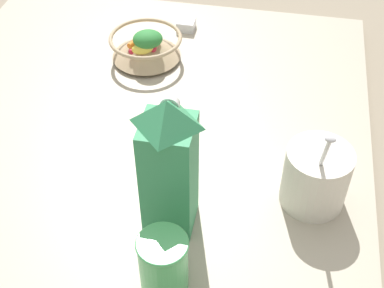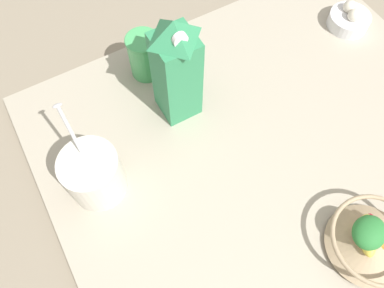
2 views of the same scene
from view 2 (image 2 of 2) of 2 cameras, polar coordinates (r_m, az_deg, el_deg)
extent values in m
plane|color=gray|center=(0.96, 14.07, -4.47)|extent=(6.00, 6.00, 0.00)
cube|color=#B2A893|center=(0.95, 14.27, -4.11)|extent=(1.09, 1.09, 0.03)
cylinder|color=tan|center=(0.93, 24.95, -13.84)|extent=(0.10, 0.10, 0.01)
cone|color=tan|center=(0.90, 25.74, -13.32)|extent=(0.18, 0.18, 0.05)
torus|color=tan|center=(0.87, 26.45, -12.85)|extent=(0.19, 0.19, 0.01)
ellipsoid|color=#EFD64C|center=(0.88, 25.20, -13.07)|extent=(0.07, 0.08, 0.03)
ellipsoid|color=#EFD64C|center=(0.88, 24.74, -11.32)|extent=(0.07, 0.05, 0.03)
cylinder|color=orange|center=(0.89, 25.90, -13.32)|extent=(0.04, 0.05, 0.02)
sphere|color=red|center=(0.89, 25.76, -12.51)|extent=(0.01, 0.01, 0.01)
sphere|color=red|center=(0.88, 23.99, -12.88)|extent=(0.02, 0.02, 0.02)
sphere|color=red|center=(0.90, 25.50, -9.99)|extent=(0.01, 0.01, 0.01)
sphere|color=red|center=(0.88, 25.75, -14.20)|extent=(0.01, 0.01, 0.01)
sphere|color=red|center=(0.89, 24.53, -11.15)|extent=(0.02, 0.02, 0.02)
ellipsoid|color=#2D7F38|center=(0.86, 25.40, -12.08)|extent=(0.10, 0.09, 0.04)
cube|color=#338C59|center=(0.89, -2.36, 10.17)|extent=(0.09, 0.09, 0.25)
pyramid|color=#338C59|center=(0.78, -2.78, 16.94)|extent=(0.09, 0.09, 0.05)
cylinder|color=white|center=(0.76, -1.84, 15.64)|extent=(0.03, 0.01, 0.03)
cylinder|color=silver|center=(0.86, -14.72, -4.59)|extent=(0.13, 0.13, 0.13)
cylinder|color=white|center=(0.81, -15.57, -3.12)|extent=(0.12, 0.12, 0.02)
cylinder|color=silver|center=(0.80, -17.17, 0.25)|extent=(0.01, 0.09, 0.17)
ellipsoid|color=silver|center=(0.75, -19.83, 5.53)|extent=(0.02, 0.01, 0.01)
cylinder|color=#4CB266|center=(1.02, -7.24, 13.18)|extent=(0.08, 0.08, 0.13)
torus|color=#4CB266|center=(0.97, -7.66, 15.50)|extent=(0.09, 0.09, 0.01)
cylinder|color=white|center=(1.25, 22.76, 16.98)|extent=(0.12, 0.12, 0.04)
sphere|color=silver|center=(1.22, 23.50, 17.55)|extent=(0.04, 0.04, 0.04)
sphere|color=silver|center=(1.24, 22.89, 18.74)|extent=(0.04, 0.04, 0.04)
camera|label=1|loc=(1.12, -46.74, 53.32)|focal=50.00mm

